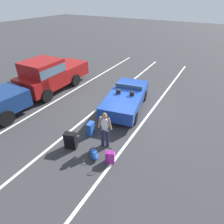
% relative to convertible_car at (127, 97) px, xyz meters
% --- Properties ---
extents(ground_plane, '(80.00, 80.00, 0.00)m').
position_rel_convertible_car_xyz_m(ground_plane, '(-0.21, -0.04, -0.59)').
color(ground_plane, '#333335').
extents(lot_line_near, '(18.00, 0.12, 0.01)m').
position_rel_convertible_car_xyz_m(lot_line_near, '(-0.21, -1.43, -0.59)').
color(lot_line_near, silver).
rests_on(lot_line_near, ground_plane).
extents(lot_line_mid, '(18.00, 0.12, 0.01)m').
position_rel_convertible_car_xyz_m(lot_line_mid, '(-0.21, 1.27, -0.59)').
color(lot_line_mid, silver).
rests_on(lot_line_mid, ground_plane).
extents(lot_line_far, '(18.00, 0.12, 0.01)m').
position_rel_convertible_car_xyz_m(lot_line_far, '(-0.21, 3.97, -0.59)').
color(lot_line_far, silver).
rests_on(lot_line_far, ground_plane).
extents(convertible_car, '(4.39, 2.51, 1.24)m').
position_rel_convertible_car_xyz_m(convertible_car, '(0.00, 0.00, 0.00)').
color(convertible_car, navy).
rests_on(convertible_car, ground_plane).
extents(suitcase_large_black, '(0.43, 0.55, 0.74)m').
position_rel_convertible_car_xyz_m(suitcase_large_black, '(-4.26, 0.49, -0.22)').
color(suitcase_large_black, black).
rests_on(suitcase_large_black, ground_plane).
extents(suitcase_medium_bright, '(0.43, 0.30, 0.62)m').
position_rel_convertible_car_xyz_m(suitcase_medium_bright, '(-3.11, 0.29, -0.28)').
color(suitcase_medium_bright, '#1E479E').
rests_on(suitcase_medium_bright, ground_plane).
extents(suitcase_small_carryon, '(0.30, 0.39, 0.76)m').
position_rel_convertible_car_xyz_m(suitcase_small_carryon, '(-4.14, -1.34, -0.34)').
color(suitcase_small_carryon, '#991E8C').
rests_on(suitcase_small_carryon, ground_plane).
extents(duffel_bag, '(0.64, 0.68, 0.34)m').
position_rel_convertible_car_xyz_m(duffel_bag, '(-4.24, -0.65, -0.43)').
color(duffel_bag, '#1E479E').
rests_on(duffel_bag, ground_plane).
extents(traveler_person, '(0.29, 0.60, 1.65)m').
position_rel_convertible_car_xyz_m(traveler_person, '(-3.46, -0.70, 0.34)').
color(traveler_person, '#1E2338').
rests_on(traveler_person, ground_plane).
extents(parked_pickup_truck_far, '(5.02, 2.12, 2.10)m').
position_rel_convertible_car_xyz_m(parked_pickup_truck_far, '(-0.56, 5.26, 0.52)').
color(parked_pickup_truck_far, maroon).
rests_on(parked_pickup_truck_far, ground_plane).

